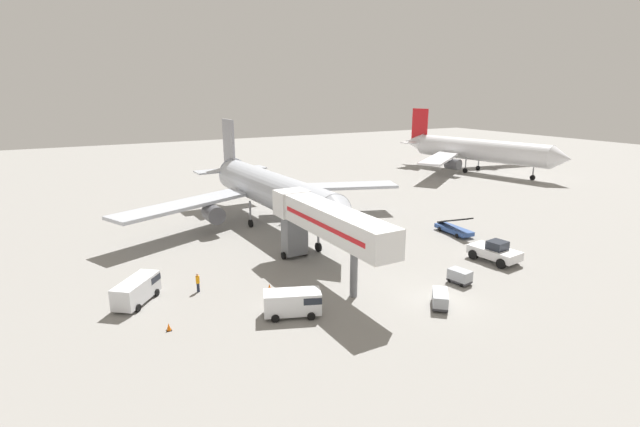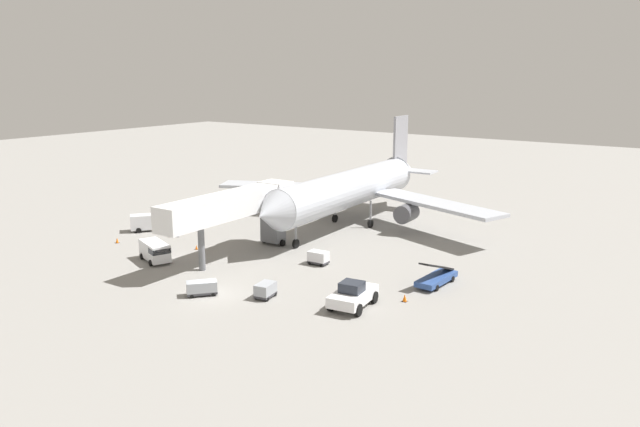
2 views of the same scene
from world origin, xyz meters
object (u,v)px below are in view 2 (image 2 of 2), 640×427
(airplane_at_gate, at_px, (351,189))
(service_van_far_right, at_px, (152,221))
(baggage_cart_mid_right, at_px, (318,257))
(safety_cone_charlie, at_px, (117,240))
(belt_loader_truck, at_px, (436,277))
(safety_cone_alpha, at_px, (405,298))
(pushback_tug, at_px, (353,295))
(baggage_cart_mid_left, at_px, (202,288))
(baggage_cart_near_left, at_px, (265,290))
(ground_crew_worker_foreground, at_px, (177,229))
(jet_bridge, at_px, (237,207))
(service_van_mid_center, at_px, (155,251))
(safety_cone_bravo, at_px, (196,247))

(airplane_at_gate, relative_size, service_van_far_right, 8.19)
(baggage_cart_mid_right, distance_m, safety_cone_charlie, 26.22)
(belt_loader_truck, bearing_deg, safety_cone_alpha, -93.58)
(pushback_tug, xyz_separation_m, baggage_cart_mid_left, (-13.20, -5.59, -0.36))
(pushback_tug, relative_size, safety_cone_alpha, 8.16)
(baggage_cart_near_left, xyz_separation_m, safety_cone_charlie, (-27.13, 4.19, -0.46))
(ground_crew_worker_foreground, height_order, safety_cone_alpha, ground_crew_worker_foreground)
(service_van_far_right, bearing_deg, pushback_tug, -12.66)
(jet_bridge, relative_size, service_van_mid_center, 3.73)
(belt_loader_truck, height_order, baggage_cart_mid_right, belt_loader_truck)
(belt_loader_truck, distance_m, safety_cone_charlie, 39.47)
(baggage_cart_near_left, relative_size, baggage_cart_mid_left, 0.78)
(belt_loader_truck, xyz_separation_m, ground_crew_worker_foreground, (-34.62, -2.11, 0.25))
(baggage_cart_mid_right, xyz_separation_m, baggage_cart_mid_left, (-3.42, -14.16, -0.04))
(belt_loader_truck, bearing_deg, baggage_cart_mid_right, -174.46)
(baggage_cart_mid_right, relative_size, safety_cone_charlie, 3.44)
(baggage_cart_mid_left, bearing_deg, service_van_far_right, 149.29)
(service_van_far_right, relative_size, safety_cone_alpha, 7.45)
(jet_bridge, height_order, safety_cone_alpha, jet_bridge)
(belt_loader_truck, xyz_separation_m, safety_cone_alpha, (-0.38, -6.00, -0.39))
(pushback_tug, distance_m, baggage_cart_near_left, 8.34)
(service_van_far_right, xyz_separation_m, safety_cone_charlie, (1.33, -6.63, -0.94))
(safety_cone_charlie, bearing_deg, ground_crew_worker_foreground, 57.48)
(belt_loader_truck, bearing_deg, pushback_tug, -109.83)
(baggage_cart_near_left, bearing_deg, safety_cone_alpha, 30.43)
(safety_cone_alpha, bearing_deg, service_van_mid_center, -170.49)
(safety_cone_charlie, bearing_deg, jet_bridge, 14.09)
(safety_cone_bravo, bearing_deg, safety_cone_alpha, -2.46)
(belt_loader_truck, distance_m, ground_crew_worker_foreground, 34.69)
(safety_cone_charlie, bearing_deg, pushback_tug, -2.51)
(airplane_at_gate, height_order, service_van_far_right, airplane_at_gate)
(jet_bridge, height_order, baggage_cart_near_left, jet_bridge)
(airplane_at_gate, relative_size, baggage_cart_mid_left, 14.47)
(pushback_tug, relative_size, service_van_mid_center, 1.11)
(baggage_cart_mid_left, distance_m, safety_cone_bravo, 15.86)
(baggage_cart_mid_right, height_order, baggage_cart_mid_left, baggage_cart_mid_right)
(service_van_far_right, distance_m, safety_cone_charlie, 6.83)
(baggage_cart_near_left, distance_m, safety_cone_charlie, 27.46)
(jet_bridge, bearing_deg, baggage_cart_mid_left, -63.48)
(jet_bridge, relative_size, baggage_cart_mid_right, 8.78)
(baggage_cart_mid_left, relative_size, safety_cone_bravo, 5.36)
(service_van_mid_center, distance_m, baggage_cart_near_left, 17.35)
(safety_cone_alpha, height_order, safety_cone_charlie, safety_cone_alpha)
(airplane_at_gate, distance_m, baggage_cart_near_left, 29.58)
(pushback_tug, bearing_deg, service_van_far_right, 167.34)
(jet_bridge, relative_size, ground_crew_worker_foreground, 10.34)
(baggage_cart_mid_left, bearing_deg, safety_cone_bravo, 137.75)
(jet_bridge, relative_size, safety_cone_charlie, 30.22)
(safety_cone_alpha, bearing_deg, airplane_at_gate, 132.04)
(service_van_mid_center, height_order, safety_cone_charlie, service_van_mid_center)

